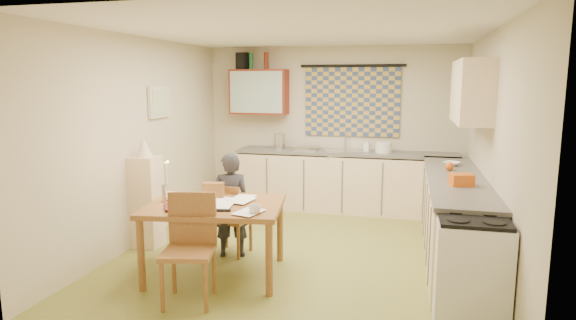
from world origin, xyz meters
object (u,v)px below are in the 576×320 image
(counter_back, at_px, (345,182))
(shelf_stand, at_px, (147,202))
(counter_right, at_px, (454,217))
(dining_table, at_px, (216,239))
(chair_far, at_px, (231,232))
(person, at_px, (231,205))
(stove, at_px, (470,269))

(counter_back, xyz_separation_m, shelf_stand, (-2.09, -2.19, 0.09))
(counter_right, xyz_separation_m, dining_table, (-2.40, -1.17, -0.07))
(counter_back, distance_m, chair_far, 2.44)
(counter_right, bearing_deg, person, -165.89)
(counter_back, height_order, dining_table, counter_back)
(stove, relative_size, shelf_stand, 0.81)
(counter_back, relative_size, shelf_stand, 3.02)
(person, bearing_deg, dining_table, 78.78)
(dining_table, height_order, shelf_stand, shelf_stand)
(dining_table, distance_m, person, 0.59)
(counter_back, distance_m, stove, 3.51)
(stove, xyz_separation_m, dining_table, (-2.40, 0.38, -0.06))
(stove, bearing_deg, chair_far, 158.33)
(dining_table, height_order, chair_far, chair_far)
(chair_far, xyz_separation_m, shelf_stand, (-1.08, 0.02, 0.29))
(stove, height_order, person, person)
(person, xyz_separation_m, shelf_stand, (-1.10, 0.07, -0.05))
(counter_back, height_order, chair_far, counter_back)
(stove, xyz_separation_m, person, (-2.44, 0.93, 0.16))
(dining_table, bearing_deg, counter_right, 17.27)
(stove, distance_m, dining_table, 2.43)
(counter_right, relative_size, person, 2.48)
(stove, bearing_deg, person, 159.20)
(stove, height_order, shelf_stand, shelf_stand)
(shelf_stand, bearing_deg, counter_back, 46.38)
(counter_right, height_order, chair_far, counter_right)
(counter_right, distance_m, chair_far, 2.53)
(counter_back, distance_m, counter_right, 2.20)
(person, bearing_deg, counter_back, -129.31)
(dining_table, bearing_deg, shelf_stand, 142.71)
(dining_table, distance_m, shelf_stand, 1.31)
(chair_far, height_order, person, person)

